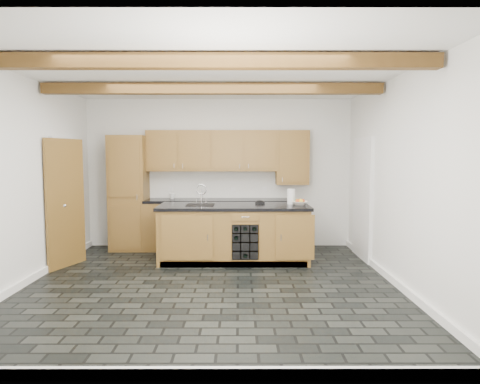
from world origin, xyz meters
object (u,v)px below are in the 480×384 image
object	(u,v)px
paper_towel	(291,197)
fruit_bowl	(300,203)
kitchen_scale	(260,202)
island	(234,233)

from	to	relation	value
paper_towel	fruit_bowl	bearing A→B (deg)	-47.23
kitchen_scale	fruit_bowl	size ratio (longest dim) A/B	0.64
kitchen_scale	paper_towel	xyz separation A→B (m)	(0.52, -0.06, 0.10)
fruit_bowl	paper_towel	xyz separation A→B (m)	(-0.13, 0.14, 0.09)
kitchen_scale	fruit_bowl	bearing A→B (deg)	-13.97
island	fruit_bowl	world-z (taller)	fruit_bowl
island	fruit_bowl	distance (m)	1.18
island	kitchen_scale	xyz separation A→B (m)	(0.43, 0.21, 0.49)
island	fruit_bowl	size ratio (longest dim) A/B	9.58
kitchen_scale	paper_towel	size ratio (longest dim) A/B	0.66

